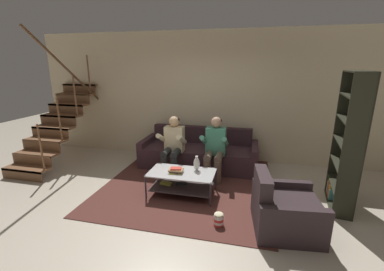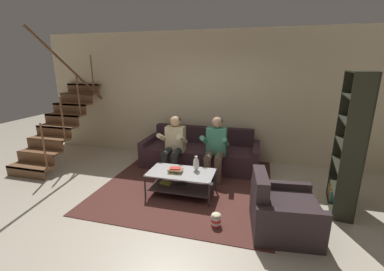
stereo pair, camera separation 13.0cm
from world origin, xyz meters
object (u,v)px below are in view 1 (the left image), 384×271
Objects in this scene: person_seated_left at (173,143)px; bookshelf at (349,150)px; book_stack at (176,170)px; popcorn_tub at (219,219)px; armchair at (284,211)px; person_seated_right at (215,146)px; coffee_table at (181,179)px; vase at (197,164)px; couch at (199,154)px.

bookshelf reaches higher than person_seated_left.
book_stack is 1.21× the size of popcorn_tub.
bookshelf is 1.46m from armchair.
person_seated_left is 0.56× the size of bookshelf.
person_seated_right is 2.21m from bookshelf.
person_seated_left is at bearing 169.74° from bookshelf.
coffee_table is 1.16× the size of armchair.
bookshelf is at bearing 3.73° from vase.
book_stack is at bearing -154.74° from coffee_table.
couch reaches higher than vase.
person_seated_left reaches higher than book_stack.
person_seated_right reaches higher than armchair.
book_stack is at bearing -152.85° from vase.
couch is at bearing 109.01° from popcorn_tub.
bookshelf is at bearing -22.87° from couch.
book_stack is at bearing -69.71° from person_seated_left.
couch is 1.27m from vase.
bookshelf is (2.57, 0.28, 0.64)m from coffee_table.
person_seated_right is at bearing -51.62° from couch.
book_stack is (-0.53, -0.86, -0.20)m from person_seated_right.
person_seated_left is 2.48m from armchair.
popcorn_tub is at bearing -45.13° from coffee_table.
bookshelf reaches higher than coffee_table.
popcorn_tub is (0.83, -0.71, -0.36)m from book_stack.
coffee_table is at bearing 159.41° from armchair.
person_seated_right is 4.91× the size of book_stack.
armchair is at bearing -137.84° from bookshelf.
bookshelf is (2.12, -0.54, 0.26)m from person_seated_right.
popcorn_tub is (0.51, -0.87, -0.44)m from vase.
vase is (0.64, -0.69, -0.11)m from person_seated_left.
person_seated_right is 1.26× the size of armchair.
book_stack reaches higher than popcorn_tub.
couch is 2.51m from armchair.
person_seated_right reaches higher than couch.
couch is at bearing 128.38° from person_seated_right.
person_seated_left reaches higher than popcorn_tub.
couch reaches higher than book_stack.
vase reaches higher than popcorn_tub.
person_seated_right is at bearing 129.17° from armchair.
person_seated_left is 1.23× the size of armchair.
couch is at bearing 89.14° from coffee_table.
coffee_table is 4.53× the size of book_stack.
person_seated_left reaches higher than couch.
couch is 1.20× the size of bookshelf.
vase is 1.57m from armchair.
vase is 2.37m from bookshelf.
armchair is 4.73× the size of popcorn_tub.
coffee_table is 0.20m from book_stack.
coffee_table is 0.37m from vase.
armchair is at bearing -35.26° from person_seated_left.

